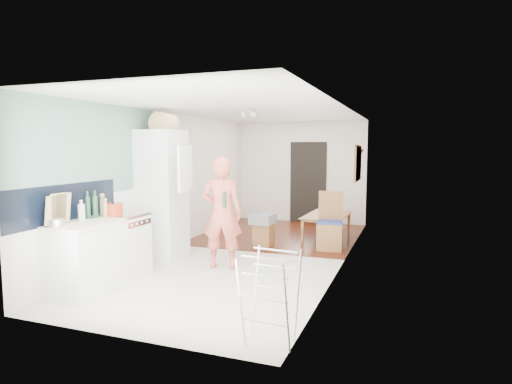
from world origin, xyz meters
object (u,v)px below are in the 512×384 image
Objects in this scene: dining_table at (328,229)px; stool at (264,235)px; person at (222,203)px; dining_chair at (330,221)px; drying_rack at (270,298)px.

stool is at bearing 138.62° from dining_table.
person is 3.02m from dining_table.
dining_chair is 1.28m from stool.
dining_table is 1.36× the size of drying_rack.
drying_rack is at bearing 111.05° from person.
person reaches higher than stool.
stool is 4.05m from drying_rack.
person is 2.26m from dining_chair.
person is 2.72m from drying_rack.
person is 1.67× the size of dining_table.
dining_chair is 2.42× the size of stool.
dining_chair is at bearing 6.38° from stool.
stool is 0.49× the size of drying_rack.
person is at bearing 159.01° from dining_table.
dining_table is at bearing 95.04° from dining_chair.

